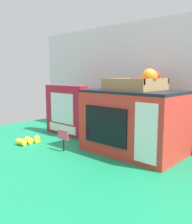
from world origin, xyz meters
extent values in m
plane|color=#147A4C|center=(0.00, 0.00, 0.00)|extent=(1.70, 1.70, 0.00)
cube|color=silver|center=(0.00, 0.26, 0.32)|extent=(1.61, 0.03, 0.64)
cube|color=red|center=(0.16, -0.01, 0.14)|extent=(0.43, 0.29, 0.27)
cube|color=black|center=(0.16, -0.01, 0.28)|extent=(0.43, 0.29, 0.01)
cube|color=black|center=(0.11, -0.16, 0.14)|extent=(0.23, 0.01, 0.16)
cube|color=white|center=(0.31, -0.16, 0.14)|extent=(0.10, 0.01, 0.23)
cube|color=#A37F51|center=(0.15, 0.00, 0.30)|extent=(0.22, 0.22, 0.03)
cube|color=#A37F51|center=(0.15, -0.10, 0.32)|extent=(0.22, 0.01, 0.02)
cube|color=#A37F51|center=(0.15, 0.10, 0.32)|extent=(0.22, 0.01, 0.02)
cube|color=#A37F51|center=(0.05, 0.00, 0.32)|extent=(0.01, 0.22, 0.02)
cube|color=#A37F51|center=(0.26, 0.00, 0.32)|extent=(0.01, 0.22, 0.02)
sphere|color=orange|center=(0.24, -0.02, 0.34)|extent=(0.07, 0.07, 0.07)
sphere|color=red|center=(0.19, 0.09, 0.34)|extent=(0.06, 0.06, 0.06)
cube|color=#B2192D|center=(-0.32, -0.02, 0.15)|extent=(0.31, 0.06, 0.29)
cube|color=silver|center=(-0.32, -0.05, 0.16)|extent=(0.20, 0.00, 0.17)
cube|color=white|center=(-0.32, -0.05, 0.04)|extent=(0.23, 0.00, 0.05)
cylinder|color=black|center=(-0.08, -0.23, 0.03)|extent=(0.01, 0.01, 0.06)
cube|color=#F44C6B|center=(-0.08, -0.24, 0.08)|extent=(0.07, 0.00, 0.05)
cylinder|color=yellow|center=(-0.30, -0.23, 0.02)|extent=(0.05, 0.05, 0.03)
cylinder|color=yellow|center=(-0.31, -0.27, 0.02)|extent=(0.05, 0.04, 0.03)
cylinder|color=yellow|center=(-0.31, -0.32, 0.02)|extent=(0.05, 0.04, 0.03)
camera|label=1|loc=(0.78, -0.94, 0.35)|focal=39.38mm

